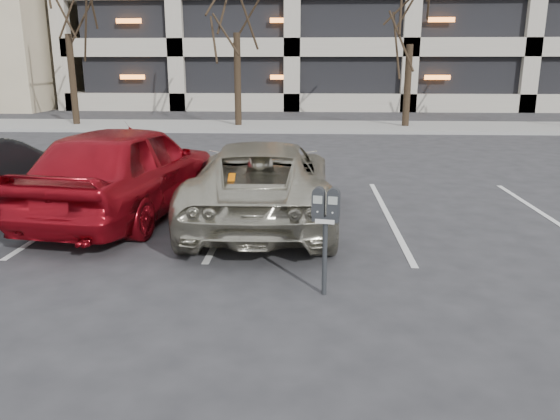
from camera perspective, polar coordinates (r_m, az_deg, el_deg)
name	(u,v)px	position (r m, az deg, el deg)	size (l,w,h in m)	color
ground	(309,259)	(7.59, 3.05, -5.11)	(140.00, 140.00, 0.00)	#28282B
sidewalk	(309,127)	(23.27, 3.08, 8.70)	(80.00, 4.00, 0.12)	gray
stall_lines	(232,213)	(9.88, -5.09, -0.33)	(16.90, 5.20, 0.00)	silver
parking_meter	(326,215)	(6.17, 4.79, -0.56)	(0.34, 0.18, 1.25)	black
suv_silver	(262,181)	(9.25, -1.88, 3.02)	(2.43, 5.02, 1.38)	#ADA893
car_red	(127,169)	(9.93, -15.74, 4.12)	(1.96, 4.87, 1.66)	maroon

